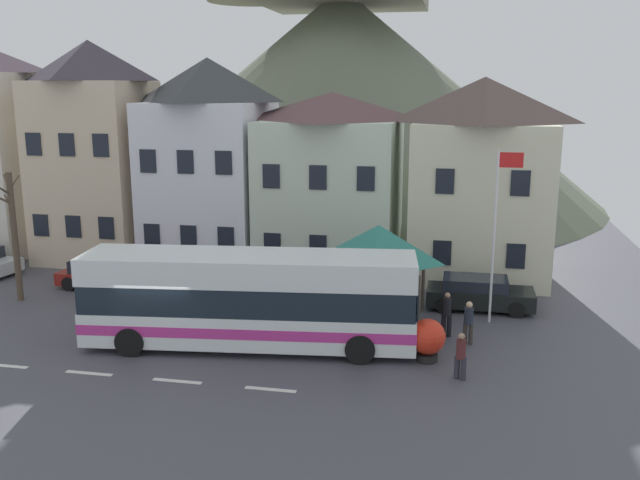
% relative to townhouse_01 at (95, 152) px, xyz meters
% --- Properties ---
extents(ground_plane, '(40.00, 60.00, 0.07)m').
position_rel_townhouse_01_xyz_m(ground_plane, '(8.73, -11.54, -5.64)').
color(ground_plane, '#484851').
extents(townhouse_01, '(5.33, 5.14, 11.23)m').
position_rel_townhouse_01_xyz_m(townhouse_01, '(0.00, 0.00, 0.00)').
color(townhouse_01, beige).
rests_on(townhouse_01, ground_plane).
extents(townhouse_02, '(5.61, 6.56, 10.36)m').
position_rel_townhouse_01_xyz_m(townhouse_02, '(6.02, 0.71, -0.44)').
color(townhouse_02, white).
rests_on(townhouse_02, ground_plane).
extents(townhouse_03, '(6.51, 6.87, 8.69)m').
position_rel_townhouse_01_xyz_m(townhouse_03, '(12.32, 0.86, -1.27)').
color(townhouse_03, silver).
rests_on(townhouse_03, ground_plane).
extents(townhouse_04, '(6.31, 5.26, 9.38)m').
position_rel_townhouse_01_xyz_m(townhouse_04, '(19.52, 0.06, -0.93)').
color(townhouse_04, beige).
rests_on(townhouse_04, ground_plane).
extents(hilltop_castle, '(40.13, 40.13, 23.49)m').
position_rel_townhouse_01_xyz_m(hilltop_castle, '(9.18, 21.05, 3.07)').
color(hilltop_castle, '#5F6752').
rests_on(hilltop_castle, ground_plane).
extents(transit_bus, '(11.70, 3.86, 3.32)m').
position_rel_townhouse_01_xyz_m(transit_bus, '(11.59, -10.75, -3.94)').
color(transit_bus, white).
rests_on(transit_bus, ground_plane).
extents(bus_shelter, '(3.60, 3.60, 3.84)m').
position_rel_townhouse_01_xyz_m(bus_shelter, '(15.65, -7.29, -2.51)').
color(bus_shelter, '#473D33').
rests_on(bus_shelter, ground_plane).
extents(parked_car_00, '(4.30, 1.88, 1.33)m').
position_rel_townhouse_01_xyz_m(parked_car_00, '(19.53, -4.85, -4.96)').
color(parked_car_00, black).
rests_on(parked_car_00, ground_plane).
extents(parked_car_01, '(4.31, 2.07, 1.30)m').
position_rel_townhouse_01_xyz_m(parked_car_01, '(2.98, -5.10, -4.98)').
color(parked_car_01, maroon).
rests_on(parked_car_01, ground_plane).
extents(pedestrian_00, '(0.38, 0.30, 1.66)m').
position_rel_townhouse_01_xyz_m(pedestrian_00, '(18.31, -8.36, -4.76)').
color(pedestrian_00, black).
rests_on(pedestrian_00, ground_plane).
extents(pedestrian_01, '(0.29, 0.30, 1.57)m').
position_rel_townhouse_01_xyz_m(pedestrian_01, '(16.75, -8.44, -4.70)').
color(pedestrian_01, '#38332D').
rests_on(pedestrian_01, ground_plane).
extents(pedestrian_02, '(0.35, 0.32, 1.58)m').
position_rel_townhouse_01_xyz_m(pedestrian_02, '(19.08, -9.03, -4.74)').
color(pedestrian_02, '#38332D').
rests_on(pedestrian_02, ground_plane).
extents(pedestrian_03, '(0.37, 0.30, 1.52)m').
position_rel_townhouse_01_xyz_m(pedestrian_03, '(18.82, -12.11, -4.84)').
color(pedestrian_03, '#2D2D38').
rests_on(pedestrian_03, ground_plane).
extents(public_bench, '(1.65, 0.48, 0.87)m').
position_rel_townhouse_01_xyz_m(public_bench, '(13.28, -4.80, -5.14)').
color(public_bench, '#473828').
rests_on(public_bench, ground_plane).
extents(flagpole, '(0.95, 0.10, 6.65)m').
position_rel_townhouse_01_xyz_m(flagpole, '(20.00, -6.44, -1.74)').
color(flagpole, silver).
rests_on(flagpole, ground_plane).
extents(harbour_buoy, '(1.20, 1.20, 1.45)m').
position_rel_townhouse_01_xyz_m(harbour_buoy, '(17.74, -10.82, -4.82)').
color(harbour_buoy, black).
rests_on(harbour_buoy, ground_plane).
extents(bare_tree_00, '(0.80, 1.93, 5.48)m').
position_rel_townhouse_01_xyz_m(bare_tree_00, '(0.32, -7.58, -2.72)').
color(bare_tree_00, brown).
rests_on(bare_tree_00, ground_plane).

